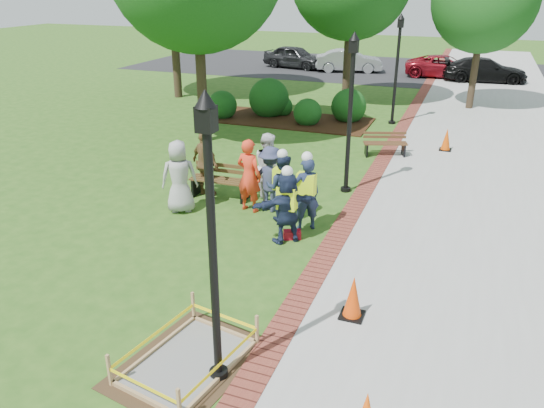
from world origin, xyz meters
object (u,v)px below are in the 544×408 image
at_px(wet_concrete_pad, 187,351).
at_px(lamp_near, 211,225).
at_px(hivis_worker_a, 287,205).
at_px(hivis_worker_c, 282,185).
at_px(bench_near, 221,187).
at_px(hivis_worker_b, 306,192).

xyz_separation_m(wet_concrete_pad, lamp_near, (0.56, -0.07, 2.25)).
distance_m(wet_concrete_pad, hivis_worker_a, 4.50).
xyz_separation_m(hivis_worker_a, hivis_worker_c, (-0.49, 1.05, 0.01)).
bearing_deg(wet_concrete_pad, hivis_worker_c, 94.72).
xyz_separation_m(lamp_near, hivis_worker_c, (-1.01, 5.57, -1.58)).
height_order(bench_near, hivis_worker_c, hivis_worker_c).
distance_m(bench_near, lamp_near, 7.38).
height_order(lamp_near, hivis_worker_a, lamp_near).
bearing_deg(bench_near, hivis_worker_c, -20.75).
height_order(wet_concrete_pad, bench_near, bench_near).
relative_size(hivis_worker_a, hivis_worker_c, 0.99).
relative_size(wet_concrete_pad, lamp_near, 0.60).
bearing_deg(wet_concrete_pad, bench_near, 111.68).
bearing_deg(lamp_near, bench_near, 115.68).
bearing_deg(wet_concrete_pad, hivis_worker_b, 87.44).
bearing_deg(hivis_worker_a, bench_near, 144.23).
xyz_separation_m(wet_concrete_pad, bench_near, (-2.49, 6.28, 0.05)).
xyz_separation_m(bench_near, hivis_worker_b, (2.73, -1.05, 0.66)).
relative_size(wet_concrete_pad, bench_near, 1.55).
height_order(wet_concrete_pad, hivis_worker_a, hivis_worker_a).
distance_m(hivis_worker_a, hivis_worker_c, 1.16).
xyz_separation_m(wet_concrete_pad, hivis_worker_c, (-0.45, 5.50, 0.67)).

